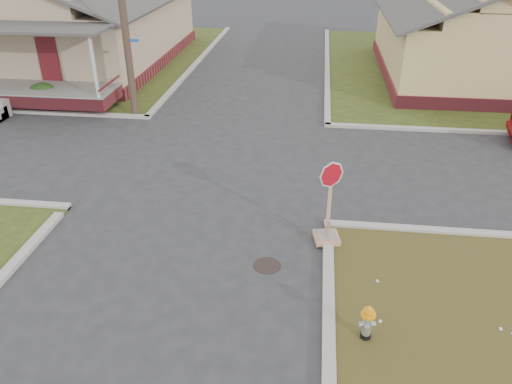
# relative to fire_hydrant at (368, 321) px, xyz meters

# --- Properties ---
(ground) EXTENTS (120.00, 120.00, 0.00)m
(ground) POSITION_rel_fire_hydrant_xyz_m (-4.29, 2.56, -0.46)
(ground) COLOR #2A2B2D
(ground) RESTS_ON ground
(verge_far_left) EXTENTS (19.00, 19.00, 0.05)m
(verge_far_left) POSITION_rel_fire_hydrant_xyz_m (-17.29, 20.56, -0.44)
(verge_far_left) COLOR #2E3F16
(verge_far_left) RESTS_ON ground
(curbs) EXTENTS (80.00, 40.00, 0.12)m
(curbs) POSITION_rel_fire_hydrant_xyz_m (-4.29, 7.56, -0.46)
(curbs) COLOR #ACA49B
(curbs) RESTS_ON ground
(manhole) EXTENTS (0.64, 0.64, 0.01)m
(manhole) POSITION_rel_fire_hydrant_xyz_m (-2.09, 2.06, -0.45)
(manhole) COLOR black
(manhole) RESTS_ON ground
(corner_house) EXTENTS (10.10, 15.50, 5.30)m
(corner_house) POSITION_rel_fire_hydrant_xyz_m (-14.29, 19.24, 1.82)
(corner_house) COLOR maroon
(corner_house) RESTS_ON ground
(side_house_yellow) EXTENTS (7.60, 11.60, 4.70)m
(side_house_yellow) POSITION_rel_fire_hydrant_xyz_m (5.71, 19.06, 1.73)
(side_house_yellow) COLOR maroon
(side_house_yellow) RESTS_ON ground
(fire_hydrant) EXTENTS (0.28, 0.28, 0.75)m
(fire_hydrant) POSITION_rel_fire_hydrant_xyz_m (0.00, 0.00, 0.00)
(fire_hydrant) COLOR black
(fire_hydrant) RESTS_ON ground
(stop_sign) EXTENTS (0.61, 0.60, 2.16)m
(stop_sign) POSITION_rel_fire_hydrant_xyz_m (-0.74, 3.21, 0.05)
(stop_sign) COLOR tan
(stop_sign) RESTS_ON ground
(hedge_right) EXTENTS (1.34, 1.10, 1.03)m
(hedge_right) POSITION_rel_fire_hydrant_xyz_m (-12.65, 12.00, 0.10)
(hedge_right) COLOR #1D3814
(hedge_right) RESTS_ON verge_far_left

